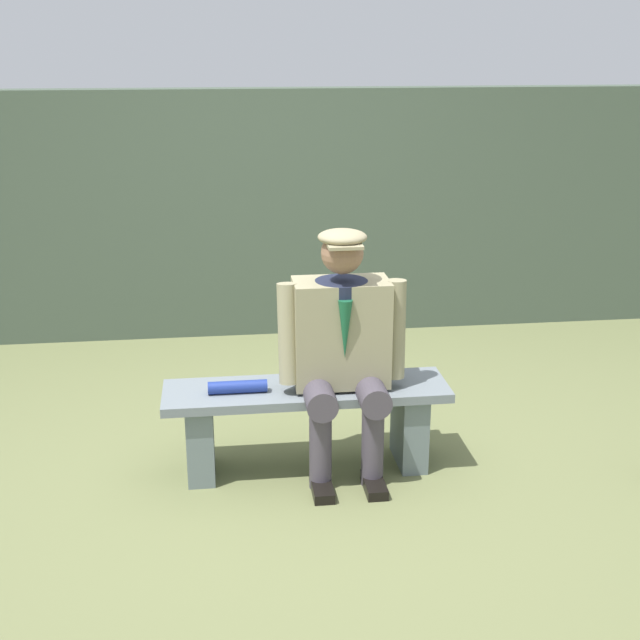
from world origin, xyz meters
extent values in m
plane|color=olive|center=(0.00, 0.00, 0.00)|extent=(30.00, 30.00, 0.00)
cube|color=slate|center=(0.00, 0.00, 0.43)|extent=(1.43, 0.38, 0.05)
cube|color=slate|center=(-0.54, 0.00, 0.20)|extent=(0.13, 0.32, 0.40)
cube|color=slate|center=(0.54, 0.00, 0.20)|extent=(0.13, 0.32, 0.40)
cube|color=gray|center=(-0.17, 0.00, 0.73)|extent=(0.47, 0.25, 0.53)
cylinder|color=#1E2338|center=(-0.17, 0.00, 0.96)|extent=(0.26, 0.26, 0.06)
cone|color=#195938|center=(-0.17, 0.13, 0.79)|extent=(0.07, 0.07, 0.29)
sphere|color=#8C664C|center=(-0.17, 0.02, 1.14)|extent=(0.20, 0.20, 0.20)
ellipsoid|color=gray|center=(-0.17, 0.02, 1.21)|extent=(0.24, 0.24, 0.07)
cube|color=gray|center=(-0.17, 0.11, 1.19)|extent=(0.16, 0.09, 0.02)
cylinder|color=#453F4A|center=(-0.30, 0.11, 0.46)|extent=(0.15, 0.40, 0.15)
cylinder|color=#453F4A|center=(-0.30, 0.21, 0.23)|extent=(0.11, 0.11, 0.46)
cube|color=black|center=(-0.30, 0.27, 0.03)|extent=(0.10, 0.24, 0.05)
cylinder|color=gray|center=(-0.44, 0.04, 0.75)|extent=(0.11, 0.14, 0.50)
cylinder|color=#453F4A|center=(-0.04, 0.11, 0.46)|extent=(0.15, 0.40, 0.15)
cylinder|color=#453F4A|center=(-0.04, 0.21, 0.23)|extent=(0.11, 0.11, 0.46)
cube|color=black|center=(-0.04, 0.27, 0.03)|extent=(0.10, 0.24, 0.05)
cylinder|color=gray|center=(0.09, 0.04, 0.75)|extent=(0.11, 0.16, 0.50)
cylinder|color=navy|center=(0.34, 0.03, 0.48)|extent=(0.29, 0.06, 0.06)
cube|color=#455344|center=(0.00, -2.24, 0.89)|extent=(12.00, 0.24, 1.78)
camera|label=1|loc=(0.42, 3.91, 2.10)|focal=47.72mm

